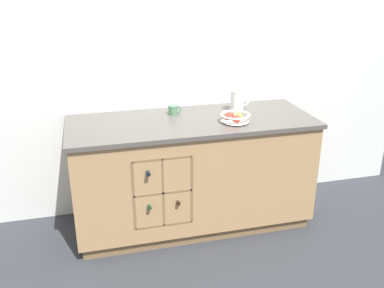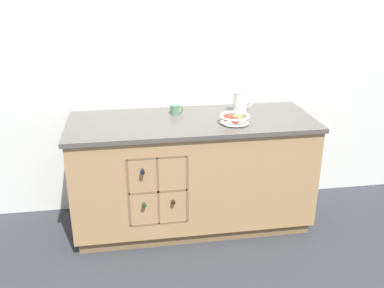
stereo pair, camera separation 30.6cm
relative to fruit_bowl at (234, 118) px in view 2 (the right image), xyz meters
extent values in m
plane|color=#2D3035|center=(-0.31, 0.15, -0.98)|extent=(14.00, 14.00, 0.00)
cube|color=silver|center=(-0.31, 0.57, 0.29)|extent=(4.40, 0.06, 2.55)
cube|color=brown|center=(-0.31, 0.15, -0.94)|extent=(1.87, 0.65, 0.09)
cube|color=tan|center=(-0.31, 0.15, -0.49)|extent=(1.93, 0.71, 0.81)
cube|color=#514C47|center=(-0.31, 0.15, -0.06)|extent=(1.97, 0.75, 0.03)
cube|color=brown|center=(-0.62, -0.11, -0.48)|extent=(0.44, 0.01, 0.55)
cube|color=brown|center=(-0.84, -0.16, -0.48)|extent=(0.02, 0.10, 0.55)
cube|color=brown|center=(-0.40, -0.16, -0.48)|extent=(0.02, 0.10, 0.55)
cube|color=brown|center=(-0.62, -0.16, -0.75)|extent=(0.44, 0.10, 0.02)
cube|color=brown|center=(-0.62, -0.16, -0.48)|extent=(0.44, 0.10, 0.02)
cube|color=brown|center=(-0.62, -0.16, -0.20)|extent=(0.44, 0.10, 0.02)
cube|color=brown|center=(-0.62, -0.16, -0.48)|extent=(0.02, 0.10, 0.55)
cylinder|color=#19381E|center=(-0.73, -0.06, -0.57)|extent=(0.08, 0.21, 0.08)
cylinder|color=#19381E|center=(-0.73, -0.20, -0.57)|extent=(0.03, 0.09, 0.03)
cylinder|color=black|center=(-0.51, -0.06, -0.57)|extent=(0.08, 0.20, 0.08)
cylinder|color=black|center=(-0.51, -0.20, -0.57)|extent=(0.03, 0.08, 0.03)
cylinder|color=black|center=(-0.73, -0.09, -0.29)|extent=(0.08, 0.18, 0.08)
cylinder|color=black|center=(-0.73, -0.22, -0.29)|extent=(0.03, 0.08, 0.03)
cylinder|color=silver|center=(0.00, 0.00, -0.04)|extent=(0.11, 0.11, 0.01)
cone|color=silver|center=(0.00, 0.00, 0.00)|extent=(0.22, 0.22, 0.06)
torus|color=silver|center=(0.00, 0.00, 0.02)|extent=(0.23, 0.23, 0.02)
sphere|color=red|center=(-0.04, 0.01, 0.00)|extent=(0.08, 0.08, 0.08)
sphere|color=#7FA838|center=(0.03, 0.00, 0.00)|extent=(0.07, 0.07, 0.07)
sphere|color=red|center=(-0.01, -0.04, 0.00)|extent=(0.07, 0.07, 0.07)
cylinder|color=silver|center=(0.12, 0.28, 0.05)|extent=(0.11, 0.11, 0.18)
torus|color=silver|center=(0.12, 0.28, 0.13)|extent=(0.12, 0.12, 0.01)
torus|color=silver|center=(0.18, 0.28, 0.05)|extent=(0.12, 0.01, 0.12)
cylinder|color=#4C7A56|center=(-0.42, 0.33, -0.01)|extent=(0.08, 0.08, 0.08)
torus|color=#4C7A56|center=(-0.38, 0.33, 0.00)|extent=(0.06, 0.01, 0.06)
camera|label=1|loc=(-1.12, -2.99, 1.03)|focal=40.00mm
camera|label=2|loc=(-0.82, -3.05, 1.03)|focal=40.00mm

